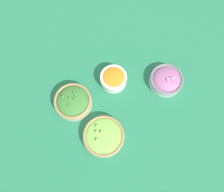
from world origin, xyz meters
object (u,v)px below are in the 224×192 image
bowl_carrots (113,78)px  bowl_lettuce (104,136)px  bowl_red_onion (166,80)px  bowl_broccoli (73,101)px

bowl_carrots → bowl_lettuce: size_ratio=0.70×
bowl_red_onion → bowl_broccoli: (0.32, -0.24, 0.01)m
bowl_lettuce → bowl_broccoli: bearing=-99.0°
bowl_red_onion → bowl_broccoli: size_ratio=0.94×
bowl_carrots → bowl_lettuce: bowl_carrots is taller
bowl_red_onion → bowl_broccoli: bearing=-37.1°
bowl_red_onion → bowl_carrots: bearing=-52.1°
bowl_carrots → bowl_broccoli: size_ratio=0.75×
bowl_red_onion → bowl_lettuce: bearing=-9.2°
bowl_carrots → bowl_red_onion: 0.23m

